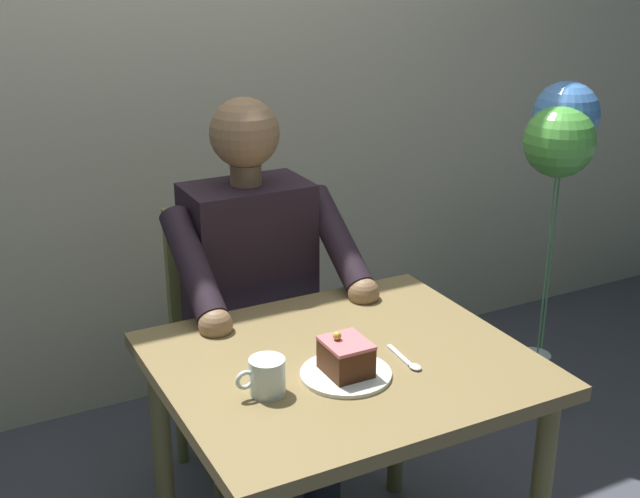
% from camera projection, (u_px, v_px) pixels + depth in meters
% --- Properties ---
extents(dining_table, '(0.87, 0.76, 0.71)m').
position_uv_depth(dining_table, '(343.00, 394.00, 2.04)').
color(dining_table, olive).
rests_on(dining_table, ground).
extents(chair, '(0.42, 0.42, 0.89)m').
position_uv_depth(chair, '(239.00, 332.00, 2.64)').
color(chair, olive).
rests_on(chair, ground).
extents(seated_person, '(0.53, 0.58, 1.25)m').
position_uv_depth(seated_person, '(260.00, 306.00, 2.44)').
color(seated_person, black).
rests_on(seated_person, ground).
extents(dessert_plate, '(0.21, 0.21, 0.01)m').
position_uv_depth(dessert_plate, '(346.00, 374.00, 1.92)').
color(dessert_plate, white).
rests_on(dessert_plate, dining_table).
extents(cake_slice, '(0.10, 0.11, 0.10)m').
position_uv_depth(cake_slice, '(346.00, 357.00, 1.90)').
color(cake_slice, '#4B2613').
rests_on(cake_slice, dessert_plate).
extents(coffee_cup, '(0.12, 0.08, 0.08)m').
position_uv_depth(coffee_cup, '(266.00, 376.00, 1.83)').
color(coffee_cup, white).
rests_on(coffee_cup, dining_table).
extents(dessert_spoon, '(0.03, 0.14, 0.01)m').
position_uv_depth(dessert_spoon, '(408.00, 361.00, 1.98)').
color(dessert_spoon, silver).
rests_on(dessert_spoon, dining_table).
extents(balloon_display, '(0.30, 0.29, 1.22)m').
position_uv_depth(balloon_display, '(559.00, 160.00, 2.81)').
color(balloon_display, '#B2C1C6').
rests_on(balloon_display, ground).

